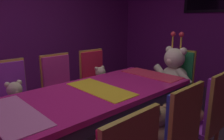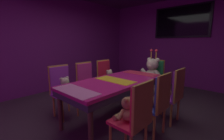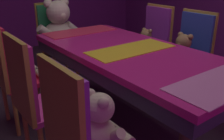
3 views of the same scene
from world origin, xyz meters
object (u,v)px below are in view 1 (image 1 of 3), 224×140
Objects in this scene: banquet_table at (100,97)px; king_teddy_bear at (173,70)px; chair_right_1 at (175,134)px; chair_left_1 at (59,84)px; throne_chair at (179,76)px; chair_left_0 at (11,95)px; teddy_left_0 at (16,98)px; chair_left_2 at (95,76)px; teddy_left_2 at (101,78)px; chair_right_2 at (209,113)px; teddy_right_1 at (158,127)px; teddy_right_2 at (194,110)px.

banquet_table is 2.53× the size of king_teddy_bear.
chair_left_1 is at bearing -0.30° from chair_right_1.
throne_chair is (-0.85, 1.54, 0.00)m from chair_right_1.
chair_left_0 is 1.23× the size of king_teddy_bear.
teddy_left_0 is at bearing -18.68° from throne_chair.
banquet_table is at bearing -35.22° from chair_left_2.
chair_left_0 is 1.82m from chair_right_1.
chair_right_2 reaches higher than teddy_left_2.
teddy_left_2 is 1.54m from teddy_right_1.
teddy_left_0 is 2.10m from king_teddy_bear.
teddy_right_1 is at bearing 73.95° from chair_right_2.
chair_left_0 reaches higher than teddy_right_1.
chair_left_1 is 1.00× the size of chair_right_2.
chair_left_1 is 1.62m from king_teddy_bear.
teddy_left_0 is at bearing -83.24° from chair_left_2.
banquet_table is 2.05× the size of chair_right_2.
chair_left_2 is 1.68m from teddy_right_1.
chair_left_0 is 2.09m from chair_right_2.
chair_left_0 reaches higher than teddy_left_0.
banquet_table is 2.05× the size of chair_left_1.
king_teddy_bear reaches higher than chair_right_1.
chair_left_0 reaches higher than banquet_table.
king_teddy_bear reaches higher than banquet_table.
banquet_table reaches higher than teddy_right_2.
chair_right_2 is at bearing 41.67° from throne_chair.
chair_right_1 is at bearing 0.45° from banquet_table.
chair_left_2 is 2.89× the size of teddy_right_1.
teddy_left_2 is 1.44m from teddy_right_2.
chair_left_0 is 1.00× the size of throne_chair.
king_teddy_bear is at bearing -0.00° from throne_chair.
teddy_right_1 is at bearing 20.87° from chair_left_0.
teddy_right_1 is 1.55m from king_teddy_bear.
chair_right_1 is at bearing 180.00° from teddy_right_1.
banquet_table is at bearing 39.34° from teddy_left_0.
throne_chair reaches higher than banquet_table.
chair_left_0 reaches higher than teddy_left_2.
king_teddy_bear is (0.87, 1.97, 0.12)m from chair_left_0.
chair_left_1 is 3.03× the size of teddy_left_2.
teddy_right_2 is (-0.13, 0.57, -0.02)m from chair_right_1.
king_teddy_bear is (0.72, 1.97, 0.12)m from teddy_left_0.
teddy_left_2 is 0.33× the size of chair_right_2.
chair_left_0 reaches higher than teddy_right_2.
teddy_left_0 is 2.25m from throne_chair.
chair_left_0 is at bearing -97.09° from teddy_left_2.
king_teddy_bear reaches higher than teddy_right_2.
chair_left_1 is (-0.15, 0.61, -0.00)m from teddy_left_0.
teddy_left_0 reaches higher than teddy_left_2.
teddy_left_2 is 0.41× the size of king_teddy_bear.
teddy_left_2 is 1.14× the size of teddy_right_2.
chair_left_1 is 1.69m from teddy_right_2.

